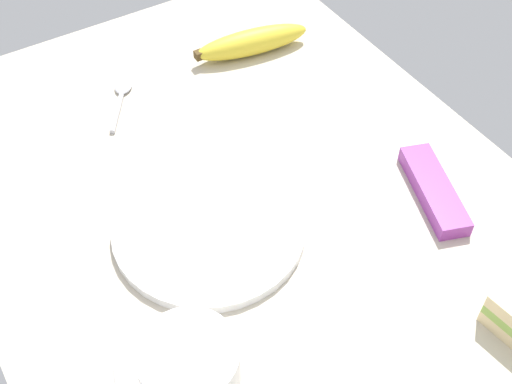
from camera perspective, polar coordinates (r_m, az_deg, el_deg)
tabletop at (r=79.79cm, az=0.00°, el=-1.91°), size 90.00×64.00×2.00cm
plate_of_food at (r=76.55cm, az=-3.96°, el=-3.13°), size 22.17×22.17×1.20cm
coffee_mug_black at (r=61.99cm, az=-5.59°, el=-15.47°), size 8.95×11.45×9.61cm
banana at (r=100.20cm, az=-0.36°, el=12.68°), size 6.58×17.73×3.83cm
spoon at (r=95.00cm, az=-11.43°, el=8.12°), size 10.21×7.40×0.80cm
snack_bar at (r=82.44cm, az=14.93°, el=0.17°), size 14.06×8.11×2.00cm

